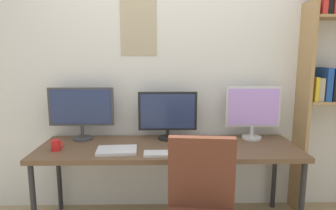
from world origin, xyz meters
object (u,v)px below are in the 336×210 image
(monitor_left, at_px, (81,110))
(monitor_center, at_px, (168,114))
(keyboard_main, at_px, (169,154))
(desk, at_px, (168,151))
(coffee_mug, at_px, (56,145))
(monitor_right, at_px, (253,110))
(laptop_closed, at_px, (117,150))
(computer_mouse, at_px, (203,152))

(monitor_left, xyz_separation_m, monitor_center, (0.79, -0.00, -0.04))
(monitor_left, height_order, keyboard_main, monitor_left)
(desk, height_order, coffee_mug, coffee_mug)
(monitor_left, xyz_separation_m, monitor_right, (1.58, -0.00, -0.01))
(desk, relative_size, monitor_left, 3.75)
(monitor_right, distance_m, laptop_closed, 1.29)
(monitor_left, distance_m, keyboard_main, 0.94)
(monitor_center, relative_size, keyboard_main, 1.37)
(monitor_right, bearing_deg, laptop_closed, -163.51)
(keyboard_main, bearing_deg, desk, 90.00)
(coffee_mug, bearing_deg, laptop_closed, -4.80)
(monitor_center, xyz_separation_m, laptop_closed, (-0.42, -0.36, -0.23))
(monitor_left, xyz_separation_m, laptop_closed, (0.37, -0.36, -0.27))
(laptop_closed, distance_m, coffee_mug, 0.51)
(monitor_left, bearing_deg, computer_mouse, -22.40)
(desk, xyz_separation_m, laptop_closed, (-0.42, -0.15, 0.06))
(monitor_right, bearing_deg, desk, -164.95)
(computer_mouse, xyz_separation_m, laptop_closed, (-0.69, 0.08, -0.00))
(keyboard_main, bearing_deg, monitor_right, 29.25)
(monitor_left, distance_m, monitor_right, 1.58)
(desk, height_order, monitor_right, monitor_right)
(keyboard_main, xyz_separation_m, coffee_mug, (-0.92, 0.13, 0.04))
(monitor_left, relative_size, monitor_center, 1.10)
(desk, distance_m, keyboard_main, 0.24)
(monitor_right, relative_size, keyboard_main, 1.29)
(monitor_center, height_order, coffee_mug, monitor_center)
(monitor_center, xyz_separation_m, monitor_right, (0.79, -0.00, 0.03))
(laptop_closed, bearing_deg, coffee_mug, 171.28)
(monitor_left, relative_size, monitor_right, 1.17)
(computer_mouse, distance_m, laptop_closed, 0.70)
(computer_mouse, relative_size, laptop_closed, 0.30)
(keyboard_main, distance_m, computer_mouse, 0.27)
(desk, relative_size, laptop_closed, 6.94)
(keyboard_main, distance_m, laptop_closed, 0.43)
(monitor_left, relative_size, computer_mouse, 6.16)
(monitor_right, height_order, coffee_mug, monitor_right)
(monitor_left, distance_m, monitor_center, 0.79)
(monitor_center, relative_size, laptop_closed, 1.69)
(monitor_right, xyz_separation_m, computer_mouse, (-0.52, -0.44, -0.26))
(monitor_right, distance_m, computer_mouse, 0.72)
(keyboard_main, relative_size, coffee_mug, 3.70)
(desk, distance_m, monitor_center, 0.36)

